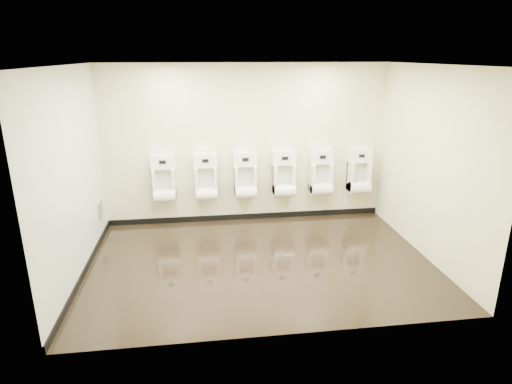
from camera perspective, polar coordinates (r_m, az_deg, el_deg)
The scene contains 16 objects.
ground at distance 6.42m, azimuth 0.62°, elevation -9.25°, with size 5.00×3.50×0.00m, color black.
ceiling at distance 5.71m, azimuth 0.72°, elevation 16.59°, with size 5.00×3.50×0.00m, color silver.
back_wall at distance 7.60m, azimuth -1.26°, elevation 6.29°, with size 5.00×0.02×2.80m, color beige.
front_wall at distance 4.27m, azimuth 4.07°, elevation -3.15°, with size 5.00×0.02×2.80m, color beige.
left_wall at distance 6.09m, azimuth -23.33°, elevation 1.85°, with size 0.02×3.50×2.80m, color beige.
right_wall at distance 6.74m, azimuth 22.25°, elevation 3.43°, with size 0.02×3.50×2.80m, color beige.
tile_overlay_left at distance 6.09m, azimuth -23.28°, elevation 1.85°, with size 0.01×3.50×2.80m, color silver.
skirting_back at distance 7.97m, azimuth -1.18°, elevation -3.27°, with size 5.00×0.02×0.10m, color black.
skirting_left at distance 6.56m, azimuth -21.76°, elevation -9.55°, with size 0.02×3.50×0.10m, color black.
access_panel at distance 7.45m, azimuth -20.03°, elevation -2.25°, with size 0.04×0.25×0.25m.
urinal_0 at distance 7.58m, azimuth -12.15°, elevation 1.34°, with size 0.43×0.32×0.80m.
urinal_1 at distance 7.56m, azimuth -6.68°, elevation 1.57°, with size 0.43×0.32×0.80m.
urinal_2 at distance 7.60m, azimuth -1.43°, elevation 1.78°, with size 0.43×0.32×0.80m.
urinal_3 at distance 7.70m, azimuth 3.75°, elevation 1.97°, with size 0.43×0.32×0.80m.
urinal_4 at distance 7.86m, azimuth 8.65°, elevation 2.13°, with size 0.43×0.32×0.80m.
urinal_5 at distance 8.10m, azimuth 13.59°, elevation 2.29°, with size 0.43×0.32×0.80m.
Camera 1 is at (-0.83, -5.65, 2.93)m, focal length 30.00 mm.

